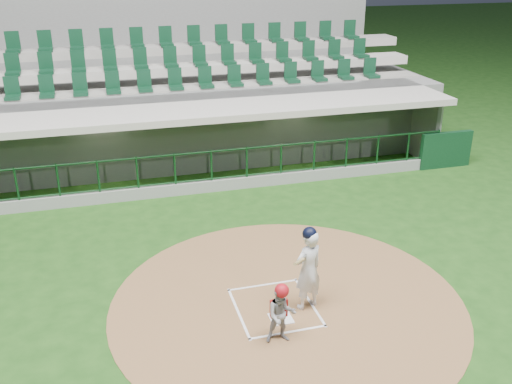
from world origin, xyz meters
TOP-DOWN VIEW (x-y plane):
  - ground at (0.00, 0.00)m, footprint 120.00×120.00m
  - dirt_circle at (0.30, -0.20)m, footprint 7.20×7.20m
  - home_plate at (0.00, -0.70)m, footprint 0.43×0.43m
  - batter_box_chalk at (0.00, -0.30)m, footprint 1.55×1.80m
  - dugout_structure at (0.20, 7.82)m, footprint 16.40×3.70m
  - seating_deck at (0.00, 10.91)m, footprint 17.00×6.72m
  - batter at (0.63, -0.44)m, footprint 0.90×0.94m
  - catcher at (-0.21, -1.33)m, footprint 0.60×0.50m

SIDE VIEW (x-z plane):
  - ground at x=0.00m, z-range 0.00..0.00m
  - dirt_circle at x=0.30m, z-range 0.00..0.01m
  - batter_box_chalk at x=0.00m, z-range 0.01..0.02m
  - home_plate at x=0.00m, z-range 0.01..0.03m
  - catcher at x=-0.21m, z-range 0.00..1.21m
  - batter at x=0.63m, z-range 0.01..1.79m
  - dugout_structure at x=0.20m, z-range -0.54..2.46m
  - seating_deck at x=0.00m, z-range -1.15..4.00m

